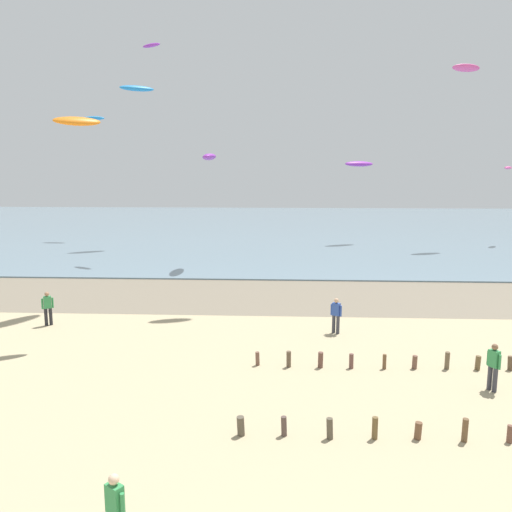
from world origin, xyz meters
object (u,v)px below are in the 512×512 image
at_px(person_by_waterline, 493,366).
at_px(kite_aloft_6, 508,168).
at_px(person_right_flank, 336,315).
at_px(kite_aloft_5, 359,164).
at_px(kite_aloft_7, 137,88).
at_px(kite_aloft_9, 209,157).
at_px(person_mid_beach, 115,510).
at_px(kite_aloft_8, 93,118).
at_px(kite_aloft_3, 466,68).
at_px(person_nearest_camera, 48,307).
at_px(kite_aloft_2, 77,121).
at_px(kite_aloft_0, 151,45).

distance_m(person_by_waterline, kite_aloft_6, 40.44).
height_order(person_right_flank, kite_aloft_5, kite_aloft_5).
distance_m(kite_aloft_7, kite_aloft_9, 15.80).
relative_size(person_mid_beach, kite_aloft_8, 0.68).
relative_size(person_by_waterline, kite_aloft_6, 0.91).
xyz_separation_m(kite_aloft_3, kite_aloft_6, (5.38, 1.53, -9.50)).
height_order(person_nearest_camera, person_by_waterline, same).
bearing_deg(person_nearest_camera, kite_aloft_2, -29.29).
height_order(kite_aloft_0, kite_aloft_2, kite_aloft_0).
height_order(person_nearest_camera, kite_aloft_3, kite_aloft_3).
distance_m(person_by_waterline, kite_aloft_7, 42.84).
bearing_deg(kite_aloft_6, kite_aloft_3, 139.21).
height_order(person_nearest_camera, kite_aloft_7, kite_aloft_7).
height_order(person_right_flank, kite_aloft_3, kite_aloft_3).
bearing_deg(kite_aloft_2, kite_aloft_8, -100.94).
xyz_separation_m(person_mid_beach, kite_aloft_8, (-17.33, 47.35, 12.37)).
height_order(kite_aloft_7, kite_aloft_9, kite_aloft_7).
bearing_deg(kite_aloft_7, kite_aloft_6, 155.35).
xyz_separation_m(kite_aloft_7, kite_aloft_8, (-6.38, 5.23, -2.28)).
bearing_deg(kite_aloft_5, kite_aloft_2, 35.93).
relative_size(kite_aloft_0, kite_aloft_2, 0.96).
height_order(person_by_waterline, kite_aloft_6, kite_aloft_6).
bearing_deg(kite_aloft_3, person_by_waterline, -127.71).
bearing_deg(kite_aloft_7, kite_aloft_8, -68.08).
xyz_separation_m(person_mid_beach, person_by_waterline, (10.70, 8.19, 0.00)).
height_order(person_by_waterline, kite_aloft_8, kite_aloft_8).
distance_m(person_mid_beach, kite_aloft_5, 47.27).
bearing_deg(kite_aloft_0, person_mid_beach, -46.45).
xyz_separation_m(person_by_waterline, kite_aloft_0, (-18.34, 26.97, 17.01)).
bearing_deg(kite_aloft_0, kite_aloft_9, -7.85).
bearing_deg(person_by_waterline, kite_aloft_0, 124.23).
bearing_deg(kite_aloft_0, kite_aloft_8, 159.73).
relative_size(kite_aloft_3, kite_aloft_6, 1.69).
bearing_deg(kite_aloft_6, person_right_flank, 179.42).
bearing_deg(kite_aloft_5, kite_aloft_8, -29.99).
height_order(person_mid_beach, kite_aloft_7, kite_aloft_7).
xyz_separation_m(person_nearest_camera, kite_aloft_0, (0.64, 20.22, 17.01)).
xyz_separation_m(person_nearest_camera, person_by_waterline, (18.99, -6.75, 0.00)).
bearing_deg(kite_aloft_3, kite_aloft_8, 152.56).
xyz_separation_m(person_nearest_camera, kite_aloft_9, (5.97, 15.89, 7.76)).
xyz_separation_m(person_mid_beach, kite_aloft_7, (-10.95, 42.13, 14.66)).
bearing_deg(person_right_flank, kite_aloft_8, 125.14).
distance_m(kite_aloft_3, kite_aloft_7, 32.00).
relative_size(person_right_flank, kite_aloft_9, 0.56).
xyz_separation_m(kite_aloft_0, kite_aloft_7, (-3.30, 6.97, -2.36)).
bearing_deg(kite_aloft_6, kite_aloft_0, 139.16).
bearing_deg(kite_aloft_2, person_by_waterline, 132.21).
relative_size(person_by_waterline, kite_aloft_8, 0.68).
relative_size(person_nearest_camera, kite_aloft_6, 0.91).
xyz_separation_m(kite_aloft_3, kite_aloft_7, (-31.93, -1.16, -1.84)).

